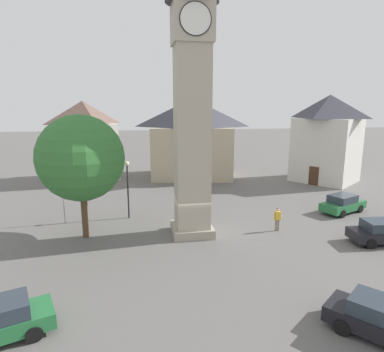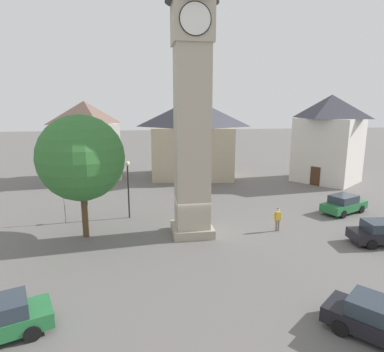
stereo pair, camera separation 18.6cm
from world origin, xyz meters
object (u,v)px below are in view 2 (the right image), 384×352
object	(u,v)px
car_white_side	(383,233)
road_sign	(64,199)
pedestrian	(278,217)
lamp_post	(128,180)
car_silver_kerb	(344,204)
building_terrace_right	(86,140)
building_corner_back	(329,138)
clock_tower	(192,41)
car_blue_kerb	(381,322)
tree	(81,158)
building_shop_left	(193,137)

from	to	relation	value
car_white_side	road_sign	size ratio (longest dim) A/B	1.52
car_white_side	pedestrian	distance (m)	6.60
car_white_side	lamp_post	bearing A→B (deg)	154.57
car_silver_kerb	lamp_post	world-z (taller)	lamp_post
car_white_side	building_terrace_right	size ratio (longest dim) A/B	0.46
building_terrace_right	building_corner_back	bearing A→B (deg)	-10.94
car_silver_kerb	road_sign	xyz separation A→B (m)	(-22.33, 1.11, 1.14)
car_white_side	pedestrian	bearing A→B (deg)	151.24
car_silver_kerb	lamp_post	xyz separation A→B (m)	(-17.55, 1.56, 2.33)
building_corner_back	road_sign	distance (m)	29.25
clock_tower	road_sign	bearing A→B (deg)	158.37
car_blue_kerb	building_corner_back	world-z (taller)	building_corner_back
road_sign	building_corner_back	bearing A→B (deg)	20.32
pedestrian	tree	size ratio (longest dim) A/B	0.21
car_blue_kerb	road_sign	xyz separation A→B (m)	(-14.60, 15.39, 1.14)
car_silver_kerb	building_terrace_right	distance (m)	28.47
clock_tower	car_blue_kerb	bearing A→B (deg)	-65.25
car_white_side	road_sign	world-z (taller)	road_sign
building_terrace_right	building_corner_back	distance (m)	28.26
building_terrace_right	building_corner_back	world-z (taller)	building_corner_back
car_blue_kerb	building_terrace_right	bearing A→B (deg)	116.05
building_terrace_right	lamp_post	xyz separation A→B (m)	(5.25, -15.02, -1.64)
car_silver_kerb	tree	xyz separation A→B (m)	(-20.36, -1.91, 4.65)
clock_tower	lamp_post	bearing A→B (deg)	137.17
building_shop_left	building_terrace_right	bearing A→B (deg)	179.23
tree	road_sign	distance (m)	5.04
car_silver_kerb	building_shop_left	size ratio (longest dim) A/B	0.40
lamp_post	building_terrace_right	bearing A→B (deg)	109.28
car_white_side	clock_tower	bearing A→B (deg)	162.90
road_sign	car_silver_kerb	bearing A→B (deg)	-2.86
pedestrian	lamp_post	world-z (taller)	lamp_post
tree	pedestrian	bearing A→B (deg)	-4.69
clock_tower	tree	distance (m)	10.27
pedestrian	building_corner_back	bearing A→B (deg)	49.81
car_blue_kerb	building_shop_left	xyz separation A→B (m)	(-2.26, 30.68, 4.13)
car_blue_kerb	car_silver_kerb	bearing A→B (deg)	61.58
building_terrace_right	pedestrian	bearing A→B (deg)	-51.20
pedestrian	lamp_post	xyz separation A→B (m)	(-10.49, 4.56, 2.09)
tree	building_shop_left	world-z (taller)	building_shop_left
lamp_post	car_blue_kerb	bearing A→B (deg)	-58.18
building_terrace_right	clock_tower	bearing A→B (deg)	-63.17
car_blue_kerb	tree	xyz separation A→B (m)	(-12.63, 12.37, 4.65)
car_silver_kerb	building_shop_left	distance (m)	19.64
pedestrian	lamp_post	size ratio (longest dim) A/B	0.37
car_blue_kerb	road_sign	size ratio (longest dim) A/B	1.53
lamp_post	clock_tower	bearing A→B (deg)	-42.83
car_white_side	building_shop_left	size ratio (longest dim) A/B	0.38
pedestrian	lamp_post	distance (m)	11.63
clock_tower	tree	xyz separation A→B (m)	(-7.21, 0.61, -7.28)
building_shop_left	building_corner_back	xyz separation A→B (m)	(14.93, -5.19, 0.18)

